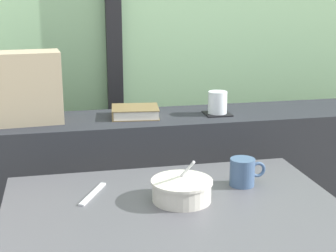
{
  "coord_description": "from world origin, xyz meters",
  "views": [
    {
      "loc": [
        -0.31,
        -1.34,
        1.32
      ],
      "look_at": [
        0.06,
        0.41,
        0.84
      ],
      "focal_mm": 54.81,
      "sensor_mm": 36.0,
      "label": 1
    }
  ],
  "objects_px": {
    "ceramic_mug": "(243,172)",
    "fork_utensil": "(93,194)",
    "closed_book": "(135,112)",
    "soup_bowl": "(182,190)",
    "throw_pillow": "(16,88)",
    "breakfast_table": "(174,251)",
    "coaster_square": "(217,114)",
    "juice_glass": "(218,103)"
  },
  "relations": [
    {
      "from": "closed_book",
      "to": "coaster_square",
      "type": "bearing_deg",
      "value": -5.35
    },
    {
      "from": "breakfast_table",
      "to": "fork_utensil",
      "type": "bearing_deg",
      "value": 148.32
    },
    {
      "from": "juice_glass",
      "to": "fork_utensil",
      "type": "bearing_deg",
      "value": -138.8
    },
    {
      "from": "soup_bowl",
      "to": "fork_utensil",
      "type": "height_order",
      "value": "soup_bowl"
    },
    {
      "from": "closed_book",
      "to": "ceramic_mug",
      "type": "distance_m",
      "value": 0.57
    },
    {
      "from": "closed_book",
      "to": "ceramic_mug",
      "type": "bearing_deg",
      "value": -62.98
    },
    {
      "from": "fork_utensil",
      "to": "breakfast_table",
      "type": "bearing_deg",
      "value": -5.24
    },
    {
      "from": "coaster_square",
      "to": "soup_bowl",
      "type": "distance_m",
      "value": 0.62
    },
    {
      "from": "breakfast_table",
      "to": "ceramic_mug",
      "type": "distance_m",
      "value": 0.32
    },
    {
      "from": "closed_book",
      "to": "soup_bowl",
      "type": "height_order",
      "value": "closed_book"
    },
    {
      "from": "breakfast_table",
      "to": "closed_book",
      "type": "distance_m",
      "value": 0.67
    },
    {
      "from": "closed_book",
      "to": "ceramic_mug",
      "type": "relative_size",
      "value": 1.71
    },
    {
      "from": "juice_glass",
      "to": "ceramic_mug",
      "type": "distance_m",
      "value": 0.49
    },
    {
      "from": "coaster_square",
      "to": "soup_bowl",
      "type": "relative_size",
      "value": 0.56
    },
    {
      "from": "closed_book",
      "to": "fork_utensil",
      "type": "xyz_separation_m",
      "value": [
        -0.2,
        -0.49,
        -0.12
      ]
    },
    {
      "from": "soup_bowl",
      "to": "ceramic_mug",
      "type": "height_order",
      "value": "soup_bowl"
    },
    {
      "from": "juice_glass",
      "to": "throw_pillow",
      "type": "xyz_separation_m",
      "value": [
        -0.75,
        0.02,
        0.09
      ]
    },
    {
      "from": "coaster_square",
      "to": "breakfast_table",
      "type": "bearing_deg",
      "value": -117.49
    },
    {
      "from": "soup_bowl",
      "to": "closed_book",
      "type": "bearing_deg",
      "value": 94.6
    },
    {
      "from": "breakfast_table",
      "to": "coaster_square",
      "type": "distance_m",
      "value": 0.71
    },
    {
      "from": "juice_glass",
      "to": "ceramic_mug",
      "type": "height_order",
      "value": "juice_glass"
    },
    {
      "from": "ceramic_mug",
      "to": "closed_book",
      "type": "bearing_deg",
      "value": 117.02
    },
    {
      "from": "ceramic_mug",
      "to": "coaster_square",
      "type": "bearing_deg",
      "value": 82.23
    },
    {
      "from": "breakfast_table",
      "to": "ceramic_mug",
      "type": "relative_size",
      "value": 8.32
    },
    {
      "from": "throw_pillow",
      "to": "fork_utensil",
      "type": "xyz_separation_m",
      "value": [
        0.23,
        -0.48,
        -0.23
      ]
    },
    {
      "from": "breakfast_table",
      "to": "ceramic_mug",
      "type": "xyz_separation_m",
      "value": [
        0.24,
        0.11,
        0.18
      ]
    },
    {
      "from": "breakfast_table",
      "to": "throw_pillow",
      "type": "distance_m",
      "value": 0.84
    },
    {
      "from": "throw_pillow",
      "to": "ceramic_mug",
      "type": "xyz_separation_m",
      "value": [
        0.69,
        -0.5,
        -0.19
      ]
    },
    {
      "from": "juice_glass",
      "to": "fork_utensil",
      "type": "distance_m",
      "value": 0.71
    },
    {
      "from": "coaster_square",
      "to": "closed_book",
      "type": "bearing_deg",
      "value": 174.65
    },
    {
      "from": "coaster_square",
      "to": "ceramic_mug",
      "type": "height_order",
      "value": "coaster_square"
    },
    {
      "from": "closed_book",
      "to": "fork_utensil",
      "type": "relative_size",
      "value": 1.14
    },
    {
      "from": "throw_pillow",
      "to": "fork_utensil",
      "type": "height_order",
      "value": "throw_pillow"
    },
    {
      "from": "juice_glass",
      "to": "breakfast_table",
      "type": "bearing_deg",
      "value": -117.49
    },
    {
      "from": "juice_glass",
      "to": "fork_utensil",
      "type": "xyz_separation_m",
      "value": [
        -0.52,
        -0.45,
        -0.15
      ]
    },
    {
      "from": "fork_utensil",
      "to": "closed_book",
      "type": "bearing_deg",
      "value": 94.21
    },
    {
      "from": "ceramic_mug",
      "to": "fork_utensil",
      "type": "bearing_deg",
      "value": 177.66
    },
    {
      "from": "breakfast_table",
      "to": "juice_glass",
      "type": "xyz_separation_m",
      "value": [
        0.31,
        0.59,
        0.29
      ]
    },
    {
      "from": "closed_book",
      "to": "ceramic_mug",
      "type": "xyz_separation_m",
      "value": [
        0.26,
        -0.5,
        -0.08
      ]
    },
    {
      "from": "throw_pillow",
      "to": "soup_bowl",
      "type": "relative_size",
      "value": 1.8
    },
    {
      "from": "closed_book",
      "to": "throw_pillow",
      "type": "bearing_deg",
      "value": -179.06
    },
    {
      "from": "closed_book",
      "to": "throw_pillow",
      "type": "relative_size",
      "value": 0.6
    }
  ]
}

